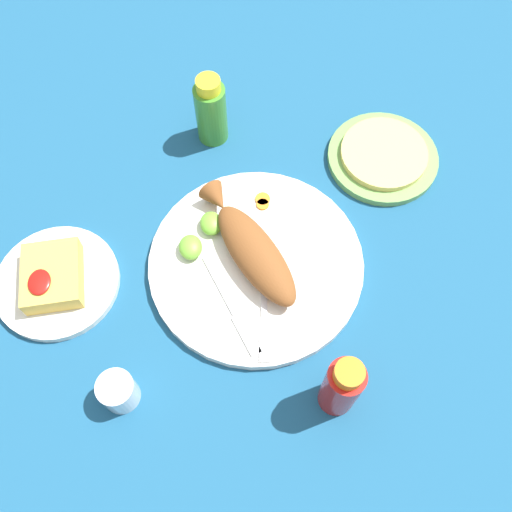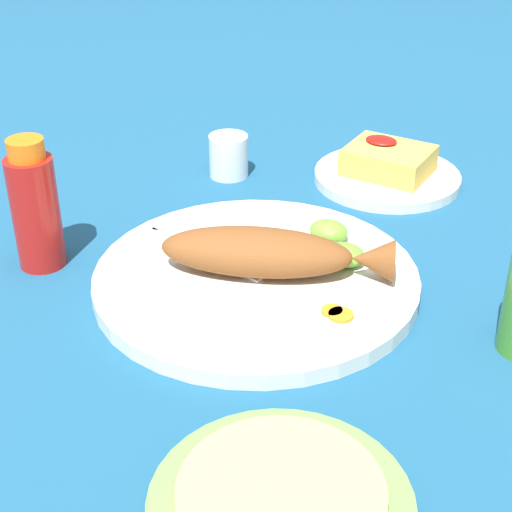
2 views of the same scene
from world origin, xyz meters
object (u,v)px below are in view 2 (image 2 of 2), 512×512
(fork_far, at_px, (218,234))
(side_plate_fries, at_px, (387,177))
(fried_fish, at_px, (269,253))
(tortilla_plate, at_px, (281,506))
(main_plate, at_px, (256,279))
(salt_cup, at_px, (229,158))
(fork_near, at_px, (188,249))
(hot_sauce_bottle_red, at_px, (35,208))

(fork_far, height_order, side_plate_fries, fork_far)
(fried_fish, distance_m, tortilla_plate, 0.32)
(main_plate, bearing_deg, salt_cup, -51.72)
(fried_fish, bearing_deg, fork_far, -47.92)
(main_plate, bearing_deg, fried_fish, -156.75)
(fork_far, distance_m, side_plate_fries, 0.29)
(salt_cup, bearing_deg, fork_near, 111.73)
(main_plate, distance_m, fork_far, 0.09)
(main_plate, height_order, fork_far, fork_far)
(fried_fish, xyz_separation_m, hot_sauce_bottle_red, (0.25, 0.09, 0.03))
(main_plate, distance_m, side_plate_fries, 0.32)
(salt_cup, distance_m, tortilla_plate, 0.61)
(fork_far, relative_size, salt_cup, 3.03)
(main_plate, distance_m, tortilla_plate, 0.32)
(salt_cup, bearing_deg, hot_sauce_bottle_red, 80.55)
(hot_sauce_bottle_red, height_order, tortilla_plate, hot_sauce_bottle_red)
(fork_far, xyz_separation_m, salt_cup, (0.10, -0.18, 0.01))
(fork_near, xyz_separation_m, side_plate_fries, (-0.11, -0.32, -0.01))
(fried_fish, height_order, hot_sauce_bottle_red, hot_sauce_bottle_red)
(main_plate, xyz_separation_m, fried_fish, (-0.01, -0.01, 0.03))
(main_plate, bearing_deg, tortilla_plate, 124.13)
(salt_cup, distance_m, side_plate_fries, 0.22)
(fork_near, height_order, salt_cup, salt_cup)
(fork_near, height_order, side_plate_fries, fork_near)
(hot_sauce_bottle_red, bearing_deg, side_plate_fries, -121.73)
(fork_far, relative_size, tortilla_plate, 0.90)
(main_plate, bearing_deg, side_plate_fries, -93.20)
(fried_fish, xyz_separation_m, side_plate_fries, (-0.01, -0.32, -0.04))
(fried_fish, relative_size, hot_sauce_bottle_red, 1.66)
(side_plate_fries, height_order, tortilla_plate, same)
(fork_near, distance_m, hot_sauce_bottle_red, 0.17)
(fork_near, xyz_separation_m, tortilla_plate, (-0.27, 0.26, -0.01))
(fork_far, xyz_separation_m, hot_sauce_bottle_red, (0.15, 0.13, 0.05))
(hot_sauce_bottle_red, xyz_separation_m, side_plate_fries, (-0.25, -0.41, -0.06))
(main_plate, xyz_separation_m, salt_cup, (0.18, -0.23, 0.02))
(side_plate_fries, bearing_deg, salt_cup, 25.22)
(fried_fish, relative_size, fork_near, 1.36)
(fried_fish, height_order, salt_cup, fried_fish)
(fork_far, bearing_deg, fork_near, 59.00)
(fried_fish, distance_m, fork_near, 0.11)
(fork_far, height_order, hot_sauce_bottle_red, hot_sauce_bottle_red)
(fried_fish, distance_m, fork_far, 0.10)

